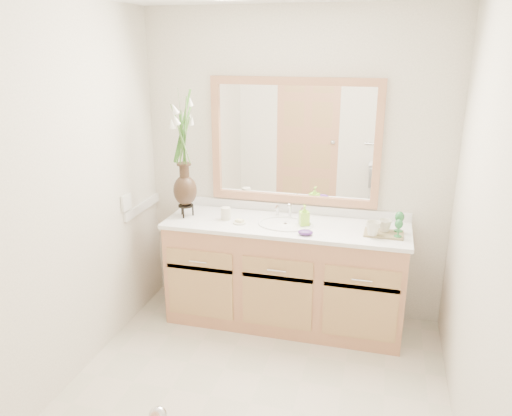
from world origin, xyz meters
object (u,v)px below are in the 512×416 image
(soap_bottle, at_px, (304,216))
(tray, at_px, (384,234))
(flower_vase, at_px, (183,141))
(tumbler, at_px, (226,214))

(soap_bottle, relative_size, tray, 0.51)
(soap_bottle, height_order, tray, soap_bottle)
(flower_vase, bearing_deg, soap_bottle, 2.17)
(flower_vase, height_order, tray, flower_vase)
(tumbler, bearing_deg, tray, -1.03)
(tumbler, height_order, soap_bottle, soap_bottle)
(flower_vase, distance_m, tumbler, 0.64)
(soap_bottle, bearing_deg, tray, -28.37)
(tumbler, xyz_separation_m, soap_bottle, (0.61, 0.03, 0.02))
(soap_bottle, xyz_separation_m, tray, (0.58, -0.06, -0.06))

